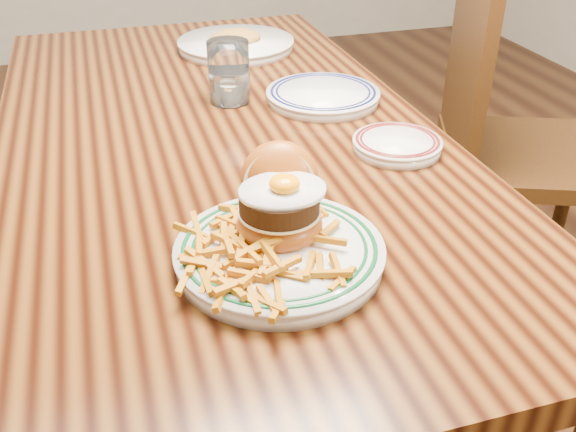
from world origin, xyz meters
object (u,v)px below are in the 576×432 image
object	(u,v)px
chair_right	(506,137)
side_plate	(397,144)
table	(219,167)
main_plate	(279,233)

from	to	relation	value
chair_right	side_plate	world-z (taller)	chair_right
table	chair_right	distance (m)	0.87
main_plate	table	bearing A→B (deg)	106.08
table	main_plate	size ratio (longest dim) A/B	5.21
chair_right	table	bearing A→B (deg)	35.98
table	main_plate	world-z (taller)	main_plate
side_plate	table	bearing A→B (deg)	136.61
side_plate	main_plate	bearing A→B (deg)	-148.80
side_plate	chair_right	bearing A→B (deg)	27.17
chair_right	main_plate	bearing A→B (deg)	60.47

